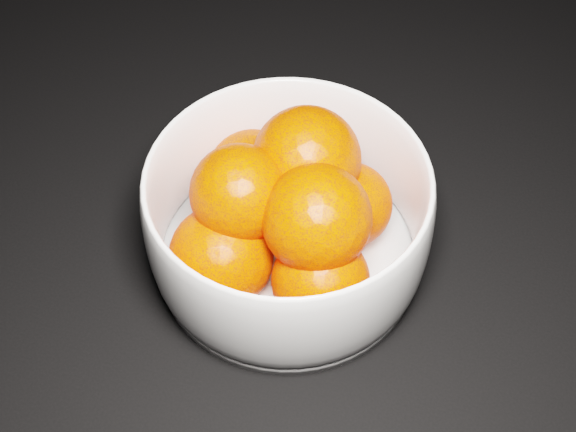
% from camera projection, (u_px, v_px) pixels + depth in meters
% --- Properties ---
extents(ground, '(3.00, 3.00, 0.00)m').
position_uv_depth(ground, '(266.00, 248.00, 0.67)').
color(ground, black).
rests_on(ground, ground).
extents(bowl, '(0.22, 0.22, 0.11)m').
position_uv_depth(bowl, '(288.00, 220.00, 0.62)').
color(bowl, white).
rests_on(bowl, ground).
extents(orange_pile, '(0.16, 0.16, 0.12)m').
position_uv_depth(orange_pile, '(285.00, 210.00, 0.61)').
color(orange_pile, '#FF3800').
rests_on(orange_pile, bowl).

